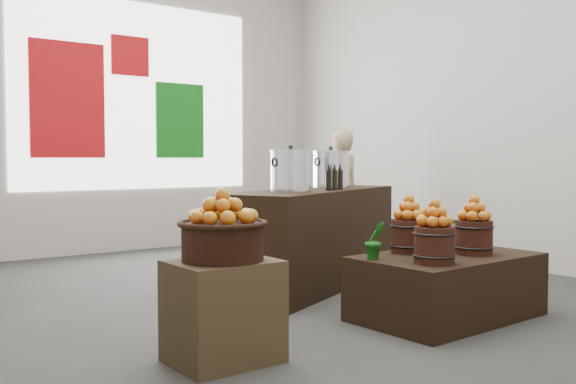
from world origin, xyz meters
TOP-DOWN VIEW (x-y plane):
  - ground at (0.00, 0.00)m, footprint 7.00×7.00m
  - back_wall at (0.00, 3.50)m, footprint 6.00×0.04m
  - back_opening at (0.30, 3.48)m, footprint 3.20×0.02m
  - deco_red_left at (-0.60, 3.47)m, footprint 0.90×0.04m
  - deco_green_right at (0.90, 3.47)m, footprint 0.70×0.04m
  - deco_red_upper at (0.20, 3.47)m, footprint 0.50×0.04m
  - crate at (-1.21, -1.16)m, footprint 0.60×0.49m
  - wicker_basket at (-1.21, -1.16)m, footprint 0.48×0.48m
  - apples_in_basket at (-1.21, -1.16)m, footprint 0.37×0.37m
  - display_table at (0.67, -1.26)m, footprint 1.40×0.89m
  - apple_bucket_front_left at (0.29, -1.47)m, footprint 0.27×0.27m
  - apples_in_bucket_front_left at (0.29, -1.47)m, footprint 0.21×0.21m
  - apple_bucket_front_right at (0.85, -1.36)m, footprint 0.27×0.27m
  - apples_in_bucket_front_right at (0.85, -1.36)m, footprint 0.21×0.21m
  - apple_bucket_rear at (0.52, -1.02)m, footprint 0.27×0.27m
  - apples_in_bucket_rear at (0.52, -1.02)m, footprint 0.21×0.21m
  - herb_garnish_right at (1.09, -1.02)m, footprint 0.31×0.28m
  - herb_garnish_left at (0.09, -1.09)m, footprint 0.17×0.15m
  - counter at (0.63, 0.26)m, footprint 2.30×1.54m
  - stock_pot_left at (0.22, 0.08)m, footprint 0.34×0.34m
  - stock_pot_center at (0.95, 0.41)m, footprint 0.34×0.34m
  - oil_cruets at (0.72, 0.06)m, footprint 0.24×0.15m
  - shopper at (2.03, 1.50)m, footprint 0.57×0.38m

SIDE VIEW (x-z plane):
  - ground at x=0.00m, z-range 0.00..0.00m
  - display_table at x=0.67m, z-range 0.00..0.47m
  - crate at x=-1.21m, z-range 0.00..0.60m
  - counter at x=0.63m, z-range 0.00..0.90m
  - apple_bucket_front_left at x=0.29m, z-range 0.47..0.73m
  - apple_bucket_front_right at x=0.85m, z-range 0.47..0.73m
  - apple_bucket_rear at x=0.52m, z-range 0.47..0.73m
  - herb_garnish_left at x=0.09m, z-range 0.47..0.74m
  - herb_garnish_right at x=1.09m, z-range 0.47..0.77m
  - wicker_basket at x=-1.21m, z-range 0.60..0.82m
  - shopper at x=2.03m, z-range 0.00..1.54m
  - apples_in_bucket_front_left at x=0.29m, z-range 0.73..0.91m
  - apples_in_bucket_front_right at x=0.85m, z-range 0.73..0.91m
  - apples_in_bucket_rear at x=0.52m, z-range 0.73..0.91m
  - apples_in_basket at x=-1.21m, z-range 0.82..1.01m
  - oil_cruets at x=0.72m, z-range 0.90..1.15m
  - stock_pot_left at x=0.22m, z-range 0.90..1.25m
  - stock_pot_center at x=0.95m, z-range 0.90..1.25m
  - deco_green_right at x=0.90m, z-range 1.20..2.20m
  - deco_red_left at x=-0.60m, z-range 1.20..2.60m
  - back_wall at x=0.00m, z-range 0.00..4.00m
  - back_opening at x=0.30m, z-range 0.80..3.20m
  - deco_red_upper at x=0.20m, z-range 2.25..2.75m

